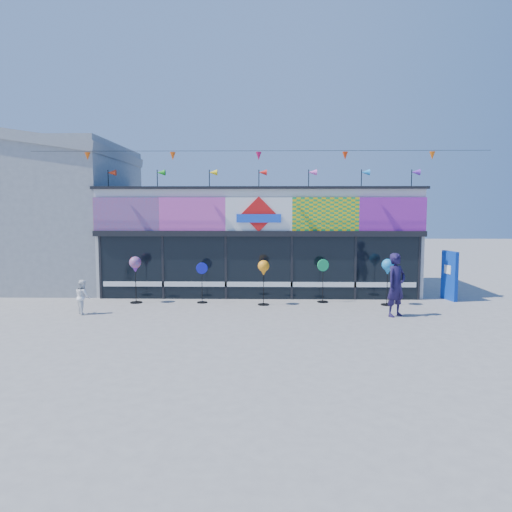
{
  "coord_description": "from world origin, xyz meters",
  "views": [
    {
      "loc": [
        0.28,
        -14.58,
        3.31
      ],
      "look_at": [
        -0.07,
        2.0,
        1.72
      ],
      "focal_mm": 35.0,
      "sensor_mm": 36.0,
      "label": 1
    }
  ],
  "objects_px": {
    "blue_sign": "(449,275)",
    "spinner_4": "(388,268)",
    "spinner_0": "(135,266)",
    "child": "(83,297)",
    "spinner_2": "(264,269)",
    "adult_man": "(396,285)",
    "spinner_3": "(323,279)",
    "spinner_1": "(202,282)"
  },
  "relations": [
    {
      "from": "blue_sign",
      "to": "adult_man",
      "type": "bearing_deg",
      "value": -145.64
    },
    {
      "from": "blue_sign",
      "to": "spinner_4",
      "type": "distance_m",
      "value": 2.72
    },
    {
      "from": "spinner_3",
      "to": "spinner_4",
      "type": "xyz_separation_m",
      "value": [
        2.14,
        -0.48,
        0.47
      ]
    },
    {
      "from": "spinner_0",
      "to": "spinner_3",
      "type": "relative_size",
      "value": 1.07
    },
    {
      "from": "spinner_0",
      "to": "spinner_3",
      "type": "bearing_deg",
      "value": 2.24
    },
    {
      "from": "spinner_4",
      "to": "child",
      "type": "relative_size",
      "value": 1.47
    },
    {
      "from": "spinner_4",
      "to": "child",
      "type": "distance_m",
      "value": 10.05
    },
    {
      "from": "spinner_2",
      "to": "spinner_4",
      "type": "distance_m",
      "value": 4.23
    },
    {
      "from": "blue_sign",
      "to": "child",
      "type": "distance_m",
      "value": 12.66
    },
    {
      "from": "spinner_1",
      "to": "child",
      "type": "height_order",
      "value": "spinner_1"
    },
    {
      "from": "child",
      "to": "spinner_3",
      "type": "bearing_deg",
      "value": -110.73
    },
    {
      "from": "blue_sign",
      "to": "child",
      "type": "xyz_separation_m",
      "value": [
        -12.38,
        -2.66,
        -0.35
      ]
    },
    {
      "from": "spinner_4",
      "to": "child",
      "type": "height_order",
      "value": "spinner_4"
    },
    {
      "from": "child",
      "to": "spinner_0",
      "type": "bearing_deg",
      "value": -68.67
    },
    {
      "from": "blue_sign",
      "to": "spinner_4",
      "type": "relative_size",
      "value": 1.11
    },
    {
      "from": "spinner_0",
      "to": "child",
      "type": "bearing_deg",
      "value": -122.77
    },
    {
      "from": "spinner_3",
      "to": "spinner_1",
      "type": "bearing_deg",
      "value": -177.4
    },
    {
      "from": "spinner_2",
      "to": "adult_man",
      "type": "bearing_deg",
      "value": -22.83
    },
    {
      "from": "spinner_0",
      "to": "child",
      "type": "xyz_separation_m",
      "value": [
        -1.19,
        -1.84,
        -0.77
      ]
    },
    {
      "from": "spinner_1",
      "to": "spinner_4",
      "type": "relative_size",
      "value": 0.89
    },
    {
      "from": "blue_sign",
      "to": "child",
      "type": "relative_size",
      "value": 1.64
    },
    {
      "from": "child",
      "to": "spinner_2",
      "type": "bearing_deg",
      "value": -110.41
    },
    {
      "from": "spinner_3",
      "to": "adult_man",
      "type": "height_order",
      "value": "adult_man"
    },
    {
      "from": "spinner_2",
      "to": "adult_man",
      "type": "xyz_separation_m",
      "value": [
        4.07,
        -1.71,
        -0.26
      ]
    },
    {
      "from": "spinner_1",
      "to": "spinner_3",
      "type": "xyz_separation_m",
      "value": [
        4.25,
        0.19,
        0.06
      ]
    },
    {
      "from": "blue_sign",
      "to": "spinner_4",
      "type": "bearing_deg",
      "value": -169.7
    },
    {
      "from": "spinner_4",
      "to": "spinner_0",
      "type": "bearing_deg",
      "value": 178.53
    },
    {
      "from": "spinner_1",
      "to": "child",
      "type": "xyz_separation_m",
      "value": [
        -3.51,
        -1.91,
        -0.21
      ]
    },
    {
      "from": "spinner_0",
      "to": "child",
      "type": "height_order",
      "value": "spinner_0"
    },
    {
      "from": "adult_man",
      "to": "blue_sign",
      "type": "bearing_deg",
      "value": 10.2
    },
    {
      "from": "blue_sign",
      "to": "spinner_2",
      "type": "relative_size",
      "value": 1.15
    },
    {
      "from": "adult_man",
      "to": "child",
      "type": "distance_m",
      "value": 9.75
    },
    {
      "from": "spinner_2",
      "to": "adult_man",
      "type": "relative_size",
      "value": 0.79
    },
    {
      "from": "spinner_0",
      "to": "adult_man",
      "type": "height_order",
      "value": "adult_man"
    },
    {
      "from": "adult_man",
      "to": "spinner_1",
      "type": "bearing_deg",
      "value": 125.26
    },
    {
      "from": "spinner_4",
      "to": "adult_man",
      "type": "relative_size",
      "value": 0.82
    },
    {
      "from": "blue_sign",
      "to": "spinner_0",
      "type": "xyz_separation_m",
      "value": [
        -11.19,
        -0.81,
        0.42
      ]
    },
    {
      "from": "spinner_0",
      "to": "spinner_2",
      "type": "xyz_separation_m",
      "value": [
        4.48,
        -0.27,
        -0.07
      ]
    },
    {
      "from": "spinner_0",
      "to": "spinner_1",
      "type": "relative_size",
      "value": 1.15
    },
    {
      "from": "spinner_2",
      "to": "child",
      "type": "relative_size",
      "value": 1.42
    },
    {
      "from": "spinner_1",
      "to": "child",
      "type": "relative_size",
      "value": 1.31
    },
    {
      "from": "blue_sign",
      "to": "spinner_3",
      "type": "distance_m",
      "value": 4.66
    }
  ]
}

